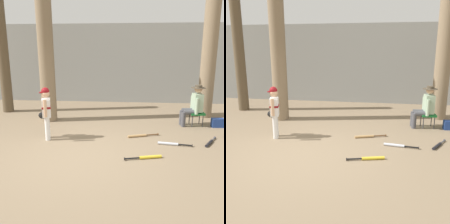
% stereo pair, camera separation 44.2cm
% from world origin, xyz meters
% --- Properties ---
extents(ground_plane, '(60.00, 60.00, 0.00)m').
position_xyz_m(ground_plane, '(0.00, 0.00, 0.00)').
color(ground_plane, '#7F6B51').
extents(concrete_back_wall, '(18.00, 0.36, 3.20)m').
position_xyz_m(concrete_back_wall, '(0.00, 5.89, 1.60)').
color(concrete_back_wall, gray).
rests_on(concrete_back_wall, ground).
extents(tree_near_player, '(0.73, 0.73, 5.82)m').
position_xyz_m(tree_near_player, '(-1.58, 2.66, 2.53)').
color(tree_near_player, '#7F6B51').
rests_on(tree_near_player, ground).
extents(tree_behind_spectator, '(0.78, 0.78, 4.15)m').
position_xyz_m(tree_behind_spectator, '(3.42, 3.61, 1.68)').
color(tree_behind_spectator, '#7F6B51').
rests_on(tree_behind_spectator, ground).
extents(young_ballplayer, '(0.44, 0.56, 1.31)m').
position_xyz_m(young_ballplayer, '(-1.07, 0.98, 0.74)').
color(young_ballplayer, white).
rests_on(young_ballplayer, ground).
extents(folding_stool, '(0.43, 0.43, 0.41)m').
position_xyz_m(folding_stool, '(2.90, 2.49, 0.36)').
color(folding_stool, '#196B2D').
rests_on(folding_stool, ground).
extents(seated_spectator, '(0.67, 0.54, 1.20)m').
position_xyz_m(seated_spectator, '(2.80, 2.48, 0.64)').
color(seated_spectator, '#47474C').
rests_on(seated_spectator, ground).
extents(handbag_beside_stool, '(0.35, 0.21, 0.26)m').
position_xyz_m(handbag_beside_stool, '(3.49, 2.39, 0.13)').
color(handbag_beside_stool, navy).
rests_on(handbag_beside_stool, ground).
extents(tree_far_left, '(0.60, 0.60, 5.22)m').
position_xyz_m(tree_far_left, '(-3.46, 3.67, 2.29)').
color(tree_far_left, brown).
rests_on(tree_far_left, ground).
extents(bat_aluminum_silver, '(0.79, 0.17, 0.07)m').
position_xyz_m(bat_aluminum_silver, '(1.96, 0.82, 0.03)').
color(bat_aluminum_silver, '#B7BCC6').
rests_on(bat_aluminum_silver, ground).
extents(bat_black_composite, '(0.43, 0.66, 0.07)m').
position_xyz_m(bat_black_composite, '(2.90, 0.97, 0.03)').
color(bat_black_composite, black).
rests_on(bat_black_composite, ground).
extents(bat_wood_tan, '(0.80, 0.32, 0.07)m').
position_xyz_m(bat_wood_tan, '(1.24, 1.33, 0.03)').
color(bat_wood_tan, tan).
rests_on(bat_wood_tan, ground).
extents(bat_yellow_trainer, '(0.78, 0.26, 0.07)m').
position_xyz_m(bat_yellow_trainer, '(1.39, -0.01, 0.03)').
color(bat_yellow_trainer, yellow).
rests_on(bat_yellow_trainer, ground).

